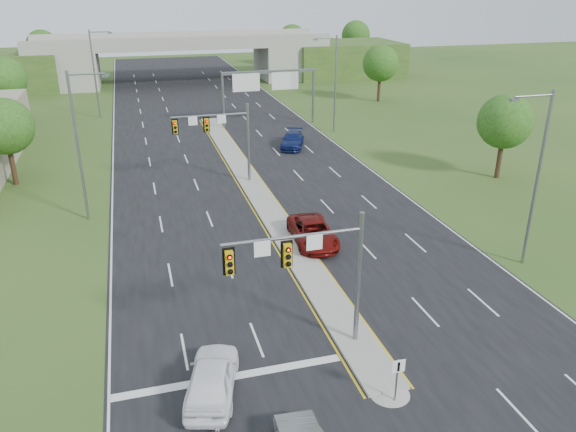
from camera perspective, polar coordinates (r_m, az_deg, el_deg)
The scene contains 24 objects.
ground at distance 28.92m, azimuth 6.81°, elevation -12.56°, with size 240.00×240.00×0.00m, color #2D4E1C.
road at distance 59.76m, azimuth -5.96°, elevation 6.56°, with size 24.00×160.00×0.02m, color black.
median at distance 48.52m, azimuth -3.44°, elevation 2.85°, with size 2.00×54.00×0.16m, color gray.
median_nose at distance 26.00m, azimuth 10.29°, elevation -17.21°, with size 2.00×2.00×0.16m, color gray.
lane_markings at distance 53.93m, azimuth -5.44°, elevation 4.78°, with size 23.72×160.00×0.01m.
signal_mast_near at distance 25.68m, azimuth 2.67°, elevation -4.92°, with size 6.62×0.60×7.00m.
signal_mast_far at distance 48.57m, azimuth -6.70°, elevation 8.47°, with size 6.62×0.60×7.00m.
keep_right_sign at distance 24.76m, azimuth 11.06°, elevation -15.43°, with size 0.60×0.13×2.20m.
sign_gantry at distance 69.41m, azimuth -2.07°, elevation 13.38°, with size 11.58×0.44×6.67m.
overpass at distance 102.87m, azimuth -10.68°, elevation 15.18°, with size 80.00×14.00×8.10m.
lightpole_l_mid at distance 43.07m, azimuth -20.39°, elevation 7.22°, with size 2.85×0.25×11.00m.
lightpole_l_far at distance 77.40m, azimuth -18.95°, elevation 13.84°, with size 2.85×0.25×11.00m.
lightpole_r_near at distance 36.63m, azimuth 23.87°, elevation 4.09°, with size 2.85×0.25×11.00m.
lightpole_r_far at distance 66.54m, azimuth 4.67°, elevation 13.66°, with size 2.85×0.25×11.00m.
tree_l_near at distance 53.87m, azimuth -26.81°, elevation 8.11°, with size 4.80×4.80×7.60m.
tree_l_mid at distance 78.72m, azimuth -26.83°, elevation 12.35°, with size 5.20×5.20×8.12m.
tree_r_near at distance 53.47m, azimuth 21.18°, elevation 8.93°, with size 4.80×4.80×7.60m.
tree_r_mid at distance 85.18m, azimuth 9.38°, elevation 15.06°, with size 5.20×5.20×8.12m.
tree_back_b at distance 117.01m, azimuth -23.70°, elevation 15.59°, with size 5.60×5.60×8.32m.
tree_back_c at distance 120.88m, azimuth 0.44°, elevation 17.58°, with size 5.60×5.60×8.32m.
tree_back_d at distance 125.46m, azimuth 6.90°, elevation 17.78°, with size 6.00×6.00×8.85m.
car_white at distance 25.37m, azimuth -7.74°, elevation -15.94°, with size 2.02×5.02×1.71m, color white.
car_far_a at distance 38.24m, azimuth 2.54°, elevation -1.66°, with size 2.64×5.74×1.59m, color #610C09.
car_far_b at distance 60.75m, azimuth 0.46°, elevation 7.72°, with size 2.18×5.35×1.55m, color #0C184C.
Camera 1 is at (-9.58, -21.58, 16.70)m, focal length 35.00 mm.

